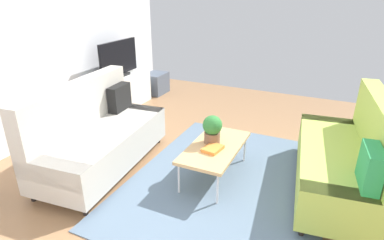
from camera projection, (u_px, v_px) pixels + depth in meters
The scene contains 14 objects.
ground_plane at pixel (209, 181), 3.80m from camera, with size 7.68×7.68×0.00m, color #936B47.
wall_far at pixel (22, 43), 4.34m from camera, with size 6.40×0.12×2.90m, color silver.
area_rug at pixel (228, 181), 3.80m from camera, with size 2.90×2.20×0.01m, color slate.
couch_beige at pixel (98, 135), 3.98m from camera, with size 1.97×1.01×1.10m.
couch_green at pixel (347, 158), 3.44m from camera, with size 1.98×1.06×1.10m.
coffee_table at pixel (215, 148), 3.77m from camera, with size 1.10×0.56×0.42m.
tv_console at pixel (121, 92), 5.97m from camera, with size 1.40×0.44×0.64m, color silver.
tv at pixel (119, 59), 5.72m from camera, with size 1.00×0.20×0.64m.
storage_trunk at pixel (156, 83), 6.89m from camera, with size 0.52×0.40×0.44m, color #4C5666.
potted_plant at pixel (212, 129), 3.76m from camera, with size 0.23×0.23×0.35m.
table_book_0 at pixel (213, 149), 3.64m from camera, with size 0.24×0.18×0.04m, color orange.
vase_0 at pixel (96, 80), 5.36m from camera, with size 0.12×0.12×0.14m, color #4C72B2.
bottle_0 at pixel (107, 76), 5.47m from camera, with size 0.04×0.04×0.18m, color #3F8C4C.
bottle_1 at pixel (110, 74), 5.53m from camera, with size 0.05×0.05×0.23m, color silver.
Camera 1 is at (-3.00, -1.18, 2.16)m, focal length 29.63 mm.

